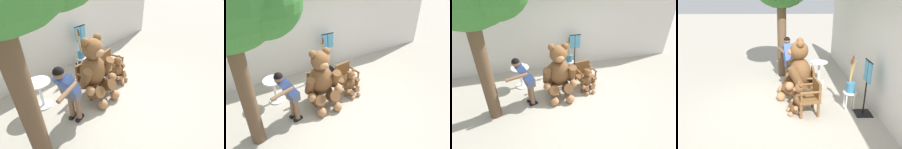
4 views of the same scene
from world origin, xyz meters
TOP-DOWN VIEW (x-y plane):
  - ground_plane at (0.00, 0.00)m, footprint 60.00×60.00m
  - back_wall at (0.00, 2.40)m, footprint 10.00×0.16m
  - wooden_chair_left at (-0.45, 0.70)m, footprint 0.57×0.54m
  - wooden_chair_right at (0.44, 0.70)m, footprint 0.64×0.60m
  - teddy_bear_large at (-0.45, 0.43)m, footprint 1.01×0.95m
  - teddy_bear_small at (0.46, 0.42)m, footprint 0.51×0.50m
  - person_visitor at (-1.43, 0.22)m, footprint 0.74×0.63m
  - white_stool at (0.24, 1.73)m, footprint 0.34×0.34m
  - brush_bucket at (0.23, 1.73)m, footprint 0.22×0.22m
  - round_side_table at (-1.56, 1.21)m, footprint 0.56×0.56m
  - clothing_display_stand at (0.52, 2.01)m, footprint 0.44×0.40m

SIDE VIEW (x-z plane):
  - ground_plane at x=0.00m, z-range 0.00..0.00m
  - white_stool at x=0.24m, z-range 0.13..0.59m
  - teddy_bear_small at x=0.46m, z-range -0.01..0.81m
  - round_side_table at x=-1.56m, z-range 0.09..0.81m
  - wooden_chair_left at x=-0.45m, z-range 0.03..0.89m
  - wooden_chair_right at x=0.44m, z-range 0.03..0.89m
  - brush_bucket at x=0.23m, z-range 0.20..1.13m
  - clothing_display_stand at x=0.52m, z-range 0.04..1.40m
  - teddy_bear_large at x=-0.45m, z-range -0.02..1.66m
  - person_visitor at x=-1.43m, z-range 0.15..1.67m
  - back_wall at x=0.00m, z-range 0.00..2.80m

